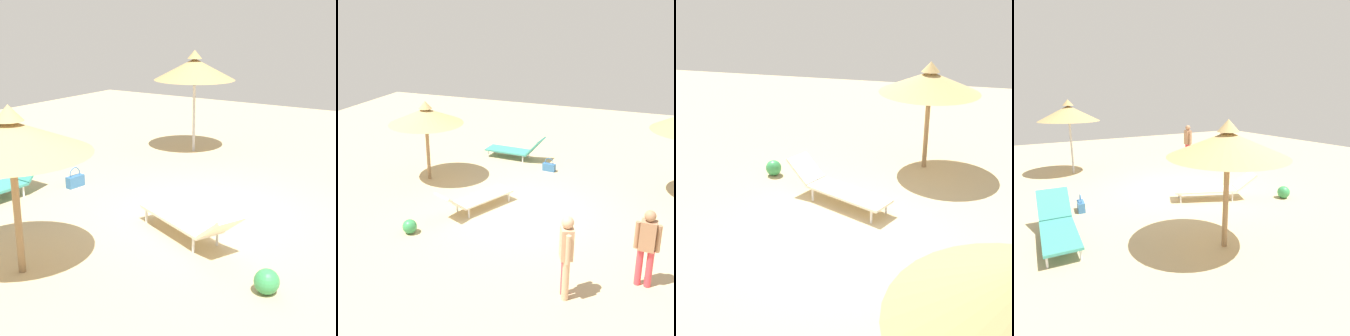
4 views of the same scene
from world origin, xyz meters
TOP-DOWN VIEW (x-y plane):
  - ground at (0.00, 0.00)m, footprint 24.00×24.00m
  - parasol_umbrella_far_left at (-3.43, 1.08)m, footprint 2.19×2.19m
  - parasol_umbrella_edge at (3.78, 2.43)m, footprint 2.13×2.13m
  - lounge_chair_back at (-1.21, -0.39)m, footprint 1.41×2.24m
  - lounge_chair_front at (-1.59, 3.76)m, footprint 2.04×0.76m
  - handbag at (-0.22, 3.03)m, footprint 0.42×0.20m
  - beach_ball at (-2.11, -2.07)m, footprint 0.34×0.34m

SIDE VIEW (x-z plane):
  - ground at x=0.00m, z-range -0.10..0.00m
  - handbag at x=-0.22m, z-range -0.08..0.36m
  - beach_ball at x=-2.11m, z-range 0.00..0.34m
  - lounge_chair_back at x=-1.21m, z-range -0.03..0.70m
  - lounge_chair_front at x=-1.59m, z-range -0.07..0.76m
  - parasol_umbrella_far_left at x=-3.43m, z-range 0.76..3.16m
  - parasol_umbrella_edge at x=3.78m, z-range 0.85..3.53m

